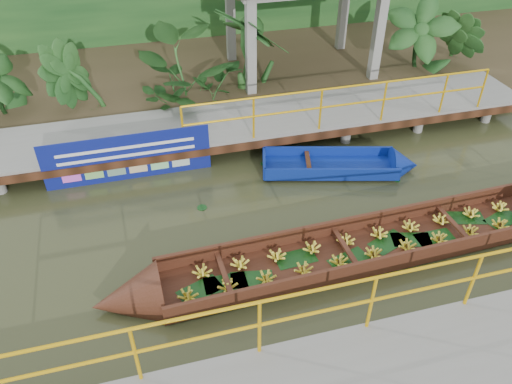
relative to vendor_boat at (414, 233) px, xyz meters
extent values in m
plane|color=#30361B|center=(-2.78, 1.04, -0.23)|extent=(80.00, 80.00, 0.00)
cube|color=#372F1B|center=(-2.78, 8.54, 0.00)|extent=(30.00, 8.00, 0.45)
cube|color=gray|center=(-2.78, 4.54, 0.27)|extent=(16.00, 2.00, 0.15)
cube|color=black|center=(-2.78, 3.54, 0.19)|extent=(16.00, 0.12, 0.18)
cylinder|color=#DB9F0B|center=(-0.03, 3.59, 1.35)|extent=(7.50, 0.05, 0.05)
cylinder|color=#DB9F0B|center=(-0.03, 3.59, 0.90)|extent=(7.50, 0.05, 0.05)
cylinder|color=#DB9F0B|center=(-0.03, 3.59, 0.85)|extent=(0.05, 0.05, 1.00)
cylinder|color=gray|center=(-6.78, 3.74, -0.01)|extent=(0.24, 0.24, 0.55)
cylinder|color=gray|center=(-6.78, 5.34, -0.01)|extent=(0.24, 0.24, 0.55)
cylinder|color=gray|center=(-4.78, 3.74, -0.01)|extent=(0.24, 0.24, 0.55)
cylinder|color=gray|center=(-4.78, 5.34, -0.01)|extent=(0.24, 0.24, 0.55)
cylinder|color=gray|center=(-2.78, 3.74, -0.01)|extent=(0.24, 0.24, 0.55)
cylinder|color=gray|center=(-2.78, 5.34, -0.01)|extent=(0.24, 0.24, 0.55)
cylinder|color=gray|center=(-0.78, 3.74, -0.01)|extent=(0.24, 0.24, 0.55)
cylinder|color=gray|center=(-0.78, 5.34, -0.01)|extent=(0.24, 0.24, 0.55)
cylinder|color=gray|center=(1.22, 3.74, -0.01)|extent=(0.24, 0.24, 0.55)
cylinder|color=gray|center=(1.22, 5.34, -0.01)|extent=(0.24, 0.24, 0.55)
cylinder|color=gray|center=(3.22, 3.74, -0.01)|extent=(0.24, 0.24, 0.55)
cylinder|color=gray|center=(3.22, 5.34, -0.01)|extent=(0.24, 0.24, 0.55)
cylinder|color=gray|center=(-2.78, 3.74, -0.01)|extent=(0.24, 0.24, 0.55)
cylinder|color=#DB9F0B|center=(-1.78, -2.01, 1.42)|extent=(10.00, 0.05, 0.05)
cylinder|color=#DB9F0B|center=(-1.78, -2.01, 0.97)|extent=(10.00, 0.05, 0.05)
cylinder|color=#DB9F0B|center=(-1.78, -2.01, 0.92)|extent=(0.05, 0.05, 1.00)
cube|color=gray|center=(-1.58, 6.14, 1.37)|extent=(0.25, 0.25, 2.80)
cube|color=gray|center=(2.02, 6.14, 1.37)|extent=(0.25, 0.25, 2.80)
cube|color=gray|center=(-1.58, 8.54, 1.37)|extent=(0.25, 0.25, 2.80)
cube|color=gray|center=(2.02, 8.54, 1.37)|extent=(0.25, 0.25, 2.80)
cube|color=#3D1D10|center=(-0.28, -0.01, -0.16)|extent=(9.11, 1.45, 0.07)
cube|color=#3D1D10|center=(-0.30, 0.56, 0.00)|extent=(9.07, 0.38, 0.39)
cube|color=#3D1D10|center=(-0.26, -0.58, 0.00)|extent=(9.07, 0.38, 0.39)
cone|color=#3D1D10|center=(-5.32, -0.18, -0.07)|extent=(1.17, 1.13, 1.09)
cube|color=navy|center=(-0.64, 2.64, -0.13)|extent=(3.11, 1.63, 0.10)
cube|color=navy|center=(-0.53, 3.07, -0.01)|extent=(2.90, 0.83, 0.30)
cube|color=navy|center=(-0.76, 2.20, -0.01)|extent=(2.90, 0.83, 0.30)
cube|color=navy|center=(-2.08, 3.02, -0.01)|extent=(0.29, 0.88, 0.30)
cone|color=navy|center=(0.99, 2.20, -0.07)|extent=(0.79, 0.96, 0.84)
cube|color=black|center=(-1.12, 2.76, 0.03)|extent=(0.33, 0.89, 0.05)
cube|color=navy|center=(-5.03, 3.52, 0.32)|extent=(3.61, 0.03, 1.13)
cube|color=white|center=(-5.03, 3.50, 0.59)|extent=(2.93, 0.01, 0.07)
cube|color=white|center=(-5.03, 3.50, 0.39)|extent=(2.93, 0.01, 0.07)
imported|color=#123916|center=(-5.91, 6.34, 1.21)|extent=(1.57, 1.57, 1.96)
imported|color=#123916|center=(-3.41, 6.34, 1.21)|extent=(1.57, 1.57, 1.96)
imported|color=#123916|center=(-1.41, 6.34, 1.21)|extent=(1.57, 1.57, 1.96)
imported|color=#123916|center=(3.59, 6.34, 1.21)|extent=(1.57, 1.57, 1.96)
imported|color=#123916|center=(5.09, 6.34, 1.21)|extent=(1.57, 1.57, 1.96)
camera|label=1|loc=(-4.69, -5.99, 6.28)|focal=35.00mm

